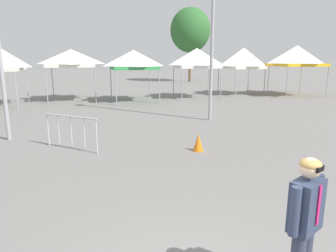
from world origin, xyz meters
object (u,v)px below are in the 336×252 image
at_px(canopy_tent_behind_right, 297,56).
at_px(traffic_cone_lot_center, 198,142).
at_px(tree_behind_tents_left, 190,30).
at_px(light_pole_opposite_side, 213,8).
at_px(person_foreground, 305,221).
at_px(crowd_barrier_mid_lot, 71,126).
at_px(canopy_tent_behind_center, 197,58).
at_px(canopy_tent_behind_left, 243,58).
at_px(canopy_tent_far_right, 71,58).
at_px(canopy_tent_far_left, 134,60).

xyz_separation_m(canopy_tent_behind_right, traffic_cone_lot_center, (-11.85, -11.68, -2.65)).
distance_m(tree_behind_tents_left, traffic_cone_lot_center, 28.04).
xyz_separation_m(canopy_tent_behind_right, light_pole_opposite_side, (-9.70, -7.29, 1.97)).
xyz_separation_m(person_foreground, crowd_barrier_mid_lot, (-2.88, 7.15, -0.28)).
height_order(canopy_tent_behind_center, canopy_tent_behind_left, canopy_tent_behind_left).
bearing_deg(canopy_tent_behind_left, light_pole_opposite_side, -125.17).
xyz_separation_m(canopy_tent_behind_center, person_foreground, (-5.11, -18.10, -1.72)).
bearing_deg(canopy_tent_far_right, traffic_cone_lot_center, -72.05).
bearing_deg(person_foreground, canopy_tent_far_right, 99.79).
relative_size(light_pole_opposite_side, crowd_barrier_mid_lot, 5.35).
relative_size(canopy_tent_behind_right, tree_behind_tents_left, 0.44).
bearing_deg(canopy_tent_behind_center, crowd_barrier_mid_lot, -126.10).
height_order(canopy_tent_far_right, crowd_barrier_mid_lot, canopy_tent_far_right).
bearing_deg(crowd_barrier_mid_lot, canopy_tent_behind_center, 53.90).
bearing_deg(canopy_tent_far_right, crowd_barrier_mid_lot, -88.24).
bearing_deg(traffic_cone_lot_center, crowd_barrier_mid_lot, 162.93).
height_order(canopy_tent_behind_center, person_foreground, canopy_tent_behind_center).
xyz_separation_m(canopy_tent_behind_left, person_foreground, (-9.21, -19.11, -1.71)).
bearing_deg(light_pole_opposite_side, person_foreground, -106.40).
height_order(canopy_tent_far_right, canopy_tent_behind_right, canopy_tent_behind_right).
relative_size(canopy_tent_far_right, crowd_barrier_mid_lot, 2.06).
bearing_deg(light_pole_opposite_side, tree_behind_tents_left, 74.04).
distance_m(canopy_tent_behind_left, traffic_cone_lot_center, 15.72).
height_order(canopy_tent_far_right, light_pole_opposite_side, light_pole_opposite_side).
distance_m(person_foreground, tree_behind_tents_left, 33.82).
relative_size(person_foreground, crowd_barrier_mid_lot, 1.10).
bearing_deg(canopy_tent_far_left, light_pole_opposite_side, -70.72).
bearing_deg(crowd_barrier_mid_lot, canopy_tent_far_right, 91.76).
bearing_deg(canopy_tent_behind_left, canopy_tent_far_right, -178.46).
bearing_deg(canopy_tent_behind_left, canopy_tent_behind_center, -166.20).
bearing_deg(canopy_tent_behind_right, light_pole_opposite_side, -143.06).
bearing_deg(canopy_tent_behind_left, crowd_barrier_mid_lot, -135.31).
bearing_deg(crowd_barrier_mid_lot, light_pole_opposite_side, 28.56).
relative_size(light_pole_opposite_side, tree_behind_tents_left, 1.04).
bearing_deg(tree_behind_tents_left, canopy_tent_behind_center, -106.55).
bearing_deg(light_pole_opposite_side, canopy_tent_far_right, 126.86).
distance_m(person_foreground, traffic_cone_lot_center, 6.11).
bearing_deg(canopy_tent_behind_right, traffic_cone_lot_center, -135.40).
bearing_deg(tree_behind_tents_left, light_pole_opposite_side, -105.96).
distance_m(canopy_tent_far_right, light_pole_opposite_side, 10.70).
height_order(person_foreground, tree_behind_tents_left, tree_behind_tents_left).
relative_size(canopy_tent_far_left, tree_behind_tents_left, 0.40).
distance_m(canopy_tent_far_right, crowd_barrier_mid_lot, 11.80).
bearing_deg(tree_behind_tents_left, canopy_tent_behind_right, -76.56).
bearing_deg(light_pole_opposite_side, canopy_tent_behind_right, 36.94).
bearing_deg(crowd_barrier_mid_lot, canopy_tent_far_left, 71.13).
xyz_separation_m(light_pole_opposite_side, traffic_cone_lot_center, (-2.15, -4.39, -4.62)).
height_order(canopy_tent_far_left, canopy_tent_behind_center, canopy_tent_behind_center).
relative_size(canopy_tent_behind_left, light_pole_opposite_side, 0.41).
bearing_deg(canopy_tent_far_right, tree_behind_tents_left, 46.93).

